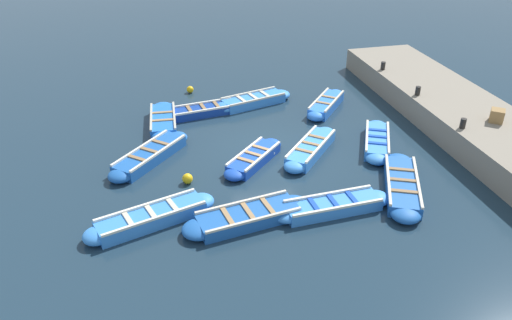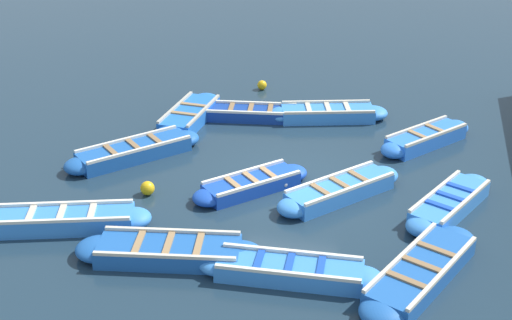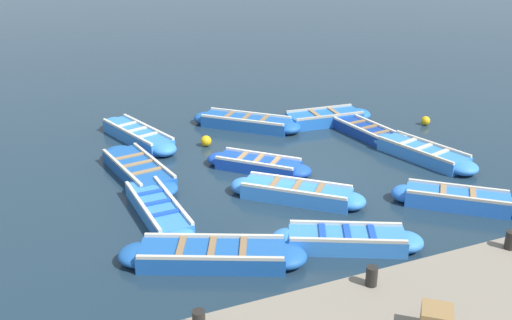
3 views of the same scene
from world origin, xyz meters
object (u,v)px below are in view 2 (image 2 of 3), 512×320
at_px(boat_end_of_row, 63,220).
at_px(boat_outer_left, 169,251).
at_px(boat_centre, 251,113).
at_px(boat_inner_gap, 328,113).
at_px(boat_outer_right, 190,116).
at_px(buoy_white_drifting, 262,85).
at_px(boat_alongside, 450,204).
at_px(boat_far_corner, 426,138).
at_px(boat_mid_row, 421,273).
at_px(boat_near_quay, 134,151).
at_px(buoy_yellow_far, 283,183).
at_px(boat_stern_in, 340,190).
at_px(boat_bow_out, 290,271).
at_px(buoy_orange_near, 147,188).
at_px(boat_drifting, 251,184).

bearing_deg(boat_end_of_row, boat_outer_left, -12.27).
relative_size(boat_centre, boat_inner_gap, 0.98).
relative_size(boat_outer_right, buoy_white_drifting, 11.30).
xyz_separation_m(boat_alongside, boat_far_corner, (-0.62, 3.51, 0.01)).
xyz_separation_m(boat_centre, boat_mid_row, (5.15, -7.10, 0.03)).
bearing_deg(boat_far_corner, buoy_white_drifting, 149.37).
distance_m(boat_alongside, boat_far_corner, 3.57).
xyz_separation_m(boat_outer_left, boat_near_quay, (-2.48, 4.21, 0.01)).
bearing_deg(boat_end_of_row, boat_mid_row, -1.11).
height_order(boat_alongside, buoy_yellow_far, boat_alongside).
distance_m(boat_outer_right, buoy_yellow_far, 4.82).
bearing_deg(boat_mid_row, boat_centre, 125.97).
distance_m(boat_stern_in, buoy_yellow_far, 1.40).
relative_size(boat_bow_out, boat_near_quay, 1.10).
bearing_deg(buoy_white_drifting, buoy_orange_near, -97.88).
relative_size(boat_end_of_row, boat_mid_row, 0.99).
bearing_deg(boat_mid_row, buoy_white_drifting, 119.39).
xyz_separation_m(boat_outer_left, boat_far_corner, (4.93, 6.83, 0.02)).
bearing_deg(buoy_orange_near, boat_mid_row, -17.41).
xyz_separation_m(boat_alongside, boat_outer_left, (-5.55, -3.32, -0.01)).
bearing_deg(buoy_white_drifting, boat_mid_row, -60.61).
bearing_deg(boat_alongside, boat_end_of_row, -161.53).
bearing_deg(boat_outer_left, boat_near_quay, 120.45).
bearing_deg(buoy_yellow_far, boat_end_of_row, -145.70).
xyz_separation_m(boat_outer_right, boat_stern_in, (4.86, -3.50, -0.01)).
distance_m(boat_drifting, buoy_white_drifting, 6.90).
height_order(boat_centre, boat_mid_row, boat_mid_row).
bearing_deg(boat_centre, boat_far_corner, -7.79).
height_order(boat_bow_out, boat_near_quay, boat_near_quay).
bearing_deg(buoy_orange_near, boat_near_quay, 120.91).
bearing_deg(boat_far_corner, buoy_yellow_far, -134.70).
relative_size(boat_alongside, boat_inner_gap, 0.91).
bearing_deg(boat_drifting, boat_outer_right, 127.08).
bearing_deg(boat_mid_row, boat_drifting, 145.71).
bearing_deg(boat_inner_gap, buoy_orange_near, -122.16).
bearing_deg(boat_outer_right, buoy_white_drifting, 65.13).
bearing_deg(boat_outer_left, boat_bow_out, -1.95).
bearing_deg(boat_outer_right, boat_outer_left, -75.12).
relative_size(boat_centre, buoy_yellow_far, 14.82).
bearing_deg(boat_bow_out, boat_far_corner, 70.70).
relative_size(boat_stern_in, buoy_orange_near, 9.17).
height_order(boat_far_corner, buoy_white_drifting, boat_far_corner).
height_order(boat_alongside, boat_outer_left, boat_alongside).
distance_m(boat_drifting, boat_end_of_row, 4.45).
height_order(boat_mid_row, buoy_white_drifting, boat_mid_row).
bearing_deg(boat_inner_gap, boat_outer_left, -104.54).
distance_m(boat_drifting, boat_near_quay, 3.56).
xyz_separation_m(boat_outer_left, boat_outer_right, (-1.82, 6.85, 0.02)).
height_order(boat_drifting, boat_mid_row, boat_mid_row).
bearing_deg(boat_alongside, buoy_orange_near, -172.82).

